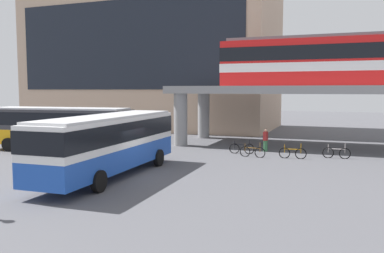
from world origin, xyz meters
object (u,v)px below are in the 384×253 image
(bicycle_brown, at_px, (252,152))
(bus_secondary, at_px, (59,124))
(pedestrian_at_kerb, at_px, (265,141))
(bicycle_orange, at_px, (293,153))
(bus_main, at_px, (109,139))
(bicycle_black, at_px, (242,149))
(train, at_px, (381,59))
(station_building, at_px, (153,58))
(bicycle_silver, at_px, (336,153))

(bicycle_brown, bearing_deg, bus_secondary, -170.96)
(bicycle_brown, distance_m, pedestrian_at_kerb, 2.87)
(bicycle_orange, bearing_deg, pedestrian_at_kerb, 132.69)
(bus_main, bearing_deg, bus_secondary, 142.26)
(bus_main, xyz_separation_m, bicycle_brown, (5.69, 8.70, -1.63))
(bus_secondary, bearing_deg, bicycle_black, 14.93)
(bus_secondary, distance_m, bicycle_orange, 16.95)
(train, xyz_separation_m, bus_secondary, (-22.18, -8.71, -4.82))
(station_building, relative_size, bus_main, 2.63)
(bicycle_brown, bearing_deg, bus_main, -123.19)
(bus_secondary, relative_size, bicycle_black, 6.31)
(station_building, bearing_deg, bus_main, -68.56)
(bus_secondary, xyz_separation_m, pedestrian_at_kerb, (14.42, 5.05, -1.20))
(bus_main, xyz_separation_m, pedestrian_at_kerb, (6.06, 11.52, -1.20))
(train, relative_size, bus_secondary, 2.14)
(pedestrian_at_kerb, bearing_deg, bicycle_silver, -15.09)
(bus_main, bearing_deg, bicycle_orange, 47.54)
(pedestrian_at_kerb, bearing_deg, bicycle_black, -131.52)
(train, bearing_deg, bicycle_silver, -119.22)
(station_building, distance_m, train, 27.35)
(bus_secondary, bearing_deg, bicycle_orange, 8.90)
(train, distance_m, bicycle_brown, 12.23)
(bicycle_orange, height_order, pedestrian_at_kerb, pedestrian_at_kerb)
(bicycle_brown, bearing_deg, bicycle_orange, 8.16)
(train, xyz_separation_m, bicycle_silver, (-2.80, -5.00, -6.45))
(bicycle_silver, height_order, bicycle_black, same)
(train, relative_size, bicycle_brown, 13.43)
(bicycle_black, bearing_deg, bicycle_orange, -13.29)
(bicycle_orange, bearing_deg, bicycle_brown, -171.84)
(bicycle_silver, bearing_deg, bus_main, -137.28)
(bus_secondary, height_order, bicycle_silver, bus_secondary)
(bicycle_black, bearing_deg, bicycle_brown, -50.15)
(bicycle_black, xyz_separation_m, pedestrian_at_kerb, (1.40, 1.58, 0.43))
(bus_main, xyz_separation_m, bicycle_black, (4.66, 9.94, -1.63))
(train, bearing_deg, bicycle_orange, -132.10)
(station_building, distance_m, bus_secondary, 21.85)
(train, xyz_separation_m, pedestrian_at_kerb, (-7.76, -3.66, -6.01))
(bicycle_brown, bearing_deg, bicycle_black, 129.85)
(train, distance_m, bicycle_black, 12.37)
(train, height_order, bicycle_black, train)
(bicycle_orange, height_order, bicycle_black, same)
(bicycle_orange, height_order, bicycle_brown, same)
(train, distance_m, pedestrian_at_kerb, 10.48)
(station_building, xyz_separation_m, train, (24.51, -12.03, -1.66))
(bus_main, distance_m, bicycle_orange, 12.41)
(station_building, distance_m, bicycle_black, 24.48)
(bicycle_silver, bearing_deg, bus_secondary, -169.16)
(bus_secondary, height_order, bicycle_brown, bus_secondary)
(bus_secondary, relative_size, bicycle_brown, 6.28)
(bicycle_brown, bearing_deg, bicycle_silver, 15.46)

